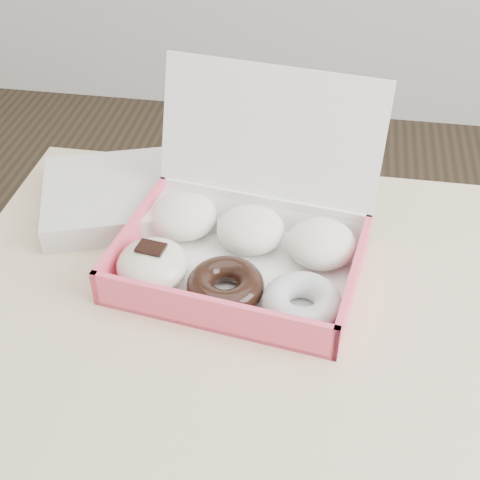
# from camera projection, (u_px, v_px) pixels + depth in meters

# --- Properties ---
(table) EXTENTS (1.20, 0.80, 0.75)m
(table) POSITION_uv_depth(u_px,v_px,m) (414.00, 421.00, 0.79)
(table) COLOR tan
(table) RESTS_ON ground
(donut_box) EXTENTS (0.34, 0.32, 0.22)m
(donut_box) POSITION_uv_depth(u_px,v_px,m) (241.00, 242.00, 0.87)
(donut_box) COLOR white
(donut_box) RESTS_ON table
(newspapers) EXTENTS (0.29, 0.26, 0.04)m
(newspapers) POSITION_uv_depth(u_px,v_px,m) (127.00, 195.00, 0.98)
(newspapers) COLOR silver
(newspapers) RESTS_ON table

